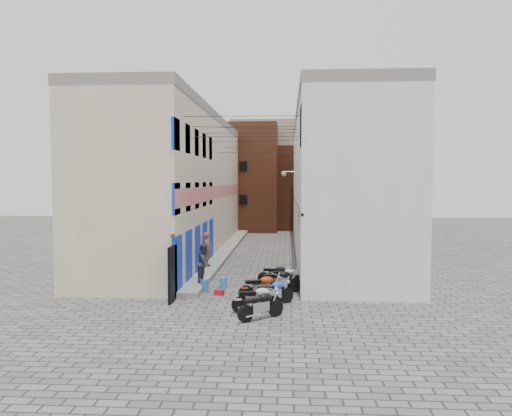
% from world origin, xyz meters
% --- Properties ---
extents(ground, '(90.00, 90.00, 0.00)m').
position_xyz_m(ground, '(0.00, 0.00, 0.00)').
color(ground, '#52504D').
rests_on(ground, ground).
extents(plinth, '(0.90, 26.00, 0.25)m').
position_xyz_m(plinth, '(-2.05, 13.00, 0.12)').
color(plinth, slate).
rests_on(plinth, ground).
extents(building_left, '(5.10, 27.00, 9.00)m').
position_xyz_m(building_left, '(-4.98, 12.95, 4.50)').
color(building_left, beige).
rests_on(building_left, ground).
extents(building_right, '(5.94, 26.00, 9.00)m').
position_xyz_m(building_right, '(5.00, 13.00, 4.51)').
color(building_right, silver).
rests_on(building_right, ground).
extents(building_far_brick_left, '(6.00, 6.00, 10.00)m').
position_xyz_m(building_far_brick_left, '(-2.00, 28.00, 5.00)').
color(building_far_brick_left, brown).
rests_on(building_far_brick_left, ground).
extents(building_far_brick_right, '(5.00, 6.00, 8.00)m').
position_xyz_m(building_far_brick_right, '(3.00, 30.00, 4.00)').
color(building_far_brick_right, brown).
rests_on(building_far_brick_right, ground).
extents(building_far_concrete, '(8.00, 5.00, 11.00)m').
position_xyz_m(building_far_concrete, '(0.00, 34.00, 5.50)').
color(building_far_concrete, slate).
rests_on(building_far_concrete, ground).
extents(far_shopfront, '(2.00, 0.30, 2.40)m').
position_xyz_m(far_shopfront, '(0.00, 25.20, 1.20)').
color(far_shopfront, black).
rests_on(far_shopfront, ground).
extents(overhead_wires, '(5.80, 13.02, 1.32)m').
position_xyz_m(overhead_wires, '(0.00, 7.64, 7.12)').
color(overhead_wires, black).
rests_on(overhead_wires, ground).
extents(motorcycle_a, '(1.81, 1.61, 1.07)m').
position_xyz_m(motorcycle_a, '(1.07, -2.69, 0.54)').
color(motorcycle_a, black).
rests_on(motorcycle_a, ground).
extents(motorcycle_b, '(1.94, 0.98, 1.08)m').
position_xyz_m(motorcycle_b, '(0.88, -1.79, 0.54)').
color(motorcycle_b, '#B0B1B5').
rests_on(motorcycle_b, ground).
extents(motorcycle_c, '(1.82, 1.68, 1.09)m').
position_xyz_m(motorcycle_c, '(1.45, -0.77, 0.55)').
color(motorcycle_c, blue).
rests_on(motorcycle_c, ground).
extents(motorcycle_d, '(2.02, 1.28, 1.12)m').
position_xyz_m(motorcycle_d, '(0.95, 0.16, 0.56)').
color(motorcycle_d, '#A12C0B').
rests_on(motorcycle_d, ground).
extents(motorcycle_e, '(1.99, 0.95, 1.11)m').
position_xyz_m(motorcycle_e, '(1.63, 1.41, 0.55)').
color(motorcycle_e, black).
rests_on(motorcycle_e, ground).
extents(motorcycle_f, '(1.85, 0.78, 1.04)m').
position_xyz_m(motorcycle_f, '(1.90, 2.38, 0.52)').
color(motorcycle_f, silver).
rests_on(motorcycle_f, ground).
extents(motorcycle_g, '(1.71, 0.55, 0.99)m').
position_xyz_m(motorcycle_g, '(1.45, 3.18, 0.49)').
color(motorcycle_g, black).
rests_on(motorcycle_g, ground).
extents(person_a, '(0.46, 0.67, 1.79)m').
position_xyz_m(person_a, '(-2.20, 6.13, 1.14)').
color(person_a, brown).
rests_on(person_a, plinth).
extents(person_b, '(0.81, 0.95, 1.70)m').
position_xyz_m(person_b, '(-1.70, 2.23, 1.10)').
color(person_b, '#2E3245').
rests_on(person_b, plinth).
extents(water_jug_near, '(0.38, 0.38, 0.50)m').
position_xyz_m(water_jug_near, '(-1.55, 1.38, 0.25)').
color(water_jug_near, blue).
rests_on(water_jug_near, ground).
extents(water_jug_far, '(0.40, 0.40, 0.50)m').
position_xyz_m(water_jug_far, '(-0.83, 1.98, 0.25)').
color(water_jug_far, '#2B89D8').
rests_on(water_jug_far, ground).
extents(red_crate, '(0.42, 0.36, 0.22)m').
position_xyz_m(red_crate, '(-0.85, 0.81, 0.11)').
color(red_crate, red).
rests_on(red_crate, ground).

